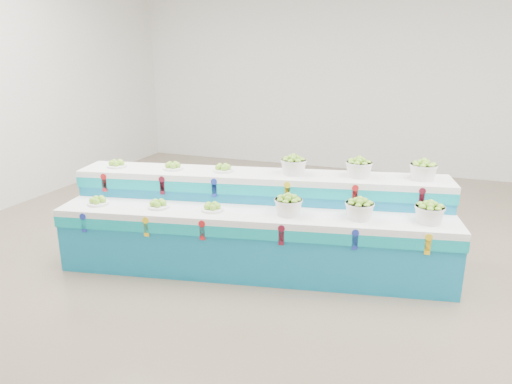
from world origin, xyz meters
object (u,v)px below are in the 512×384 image
(basket_lower_left, at_px, (288,205))
(plate_upper_mid, at_px, (173,165))
(basket_upper_right, at_px, (423,170))
(display_stand, at_px, (256,223))

(basket_lower_left, xyz_separation_m, plate_upper_mid, (-1.50, 0.24, 0.24))
(basket_lower_left, height_order, plate_upper_mid, plate_upper_mid)
(basket_upper_right, bearing_deg, display_stand, -160.51)
(basket_lower_left, xyz_separation_m, basket_upper_right, (1.27, 0.79, 0.30))
(display_stand, height_order, basket_upper_right, basket_upper_right)
(display_stand, distance_m, basket_lower_left, 0.56)
(display_stand, relative_size, basket_lower_left, 14.68)
(plate_upper_mid, relative_size, basket_upper_right, 0.83)
(display_stand, xyz_separation_m, basket_upper_right, (1.70, 0.60, 0.62))
(basket_lower_left, distance_m, plate_upper_mid, 1.54)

